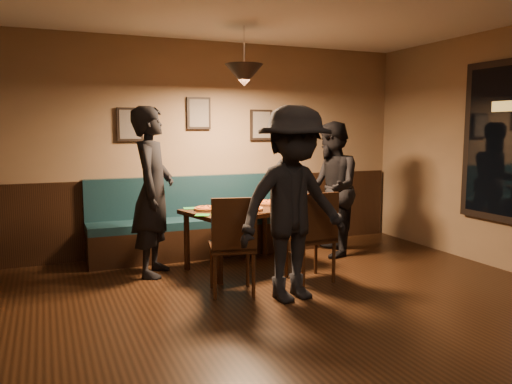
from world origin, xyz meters
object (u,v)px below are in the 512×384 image
chair_near_left (232,244)px  diner_left (153,192)px  booth_bench (206,217)px  soda_glass (303,203)px  chair_near_right (310,236)px  dining_table (245,238)px  tabasco_bottle (288,201)px  diner_right (331,189)px  diner_front (294,204)px

chair_near_left → diner_left: bearing=134.7°
booth_bench → soda_glass: (0.83, -1.11, 0.28)m
chair_near_right → diner_left: bearing=148.4°
dining_table → tabasco_bottle: (0.54, -0.05, 0.42)m
diner_right → dining_table: bearing=-61.9°
diner_front → soda_glass: diner_front is taller
chair_near_right → tabasco_bottle: chair_near_right is taller
chair_near_left → soda_glass: size_ratio=7.09×
dining_table → chair_near_left: (-0.46, -0.81, 0.14)m
chair_near_left → diner_right: size_ratio=0.57×
booth_bench → chair_near_left: size_ratio=3.02×
chair_near_left → soda_glass: (1.06, 0.50, 0.29)m
booth_bench → diner_left: 1.13m
chair_near_right → tabasco_bottle: bearing=82.7°
booth_bench → soda_glass: size_ratio=21.39×
soda_glass → chair_near_left: bearing=-154.8°
booth_bench → chair_near_right: size_ratio=3.05×
booth_bench → tabasco_bottle: 1.18m
chair_near_left → diner_left: 1.21m
booth_bench → diner_left: size_ratio=1.58×
tabasco_bottle → diner_front: bearing=-114.0°
tabasco_bottle → chair_near_left: bearing=-142.7°
soda_glass → tabasco_bottle: soda_glass is taller
chair_near_left → diner_left: size_ratio=0.52×
dining_table → soda_glass: 0.80m
dining_table → booth_bench: bearing=91.2°
diner_left → diner_front: size_ratio=1.02×
tabasco_bottle → chair_near_right: bearing=-95.8°
diner_right → chair_near_left: bearing=-39.2°
booth_bench → soda_glass: 1.42m
chair_near_left → chair_near_right: chair_near_left is taller
chair_near_right → diner_front: diner_front is taller
chair_near_left → tabasco_bottle: 1.29m
diner_left → dining_table: bearing=-73.2°
diner_right → tabasco_bottle: bearing=-53.2°
diner_left → diner_right: 2.31m
diner_right → booth_bench: bearing=-91.9°
diner_left → chair_near_left: bearing=-123.8°
dining_table → chair_near_right: size_ratio=1.35×
dining_table → chair_near_right: bearing=-72.2°
booth_bench → diner_front: 2.08m
tabasco_bottle → diner_left: bearing=173.0°
diner_left → diner_front: bearing=-117.3°
chair_near_left → booth_bench: bearing=95.1°
diner_front → booth_bench: bearing=87.7°
soda_glass → tabasco_bottle: (-0.06, 0.26, -0.00)m
diner_front → soda_glass: 1.08m
booth_bench → soda_glass: bearing=-53.1°
dining_table → chair_near_right: chair_near_right is taller
dining_table → diner_right: 1.37m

